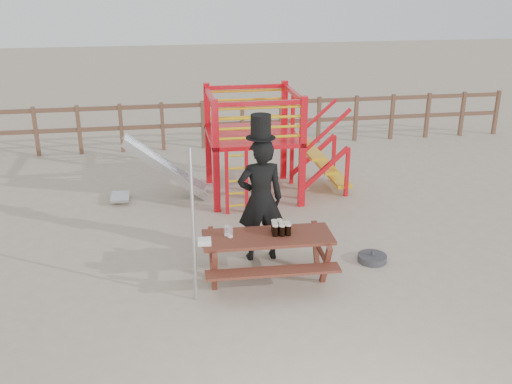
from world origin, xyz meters
TOP-DOWN VIEW (x-y plane):
  - ground at (0.00, 0.00)m, footprint 60.00×60.00m
  - back_fence at (0.00, 7.00)m, footprint 15.09×0.09m
  - playground_fort at (0.12, 3.58)m, footprint 4.71×1.84m
  - picnic_table at (-0.16, 0.13)m, footprint 1.86×1.32m
  - man_with_hat at (-0.14, 0.84)m, footprint 0.71×0.48m
  - metal_pole at (-1.21, -0.23)m, footprint 0.05×0.05m
  - parasol_base at (1.53, 0.42)m, footprint 0.44×0.44m
  - paper_bag at (-1.05, 0.01)m, footprint 0.19×0.15m
  - stout_pints at (0.03, 0.17)m, footprint 0.27×0.27m
  - empty_glasses at (-0.70, 0.20)m, footprint 0.12×0.15m

SIDE VIEW (x-z plane):
  - ground at x=0.00m, z-range 0.00..0.00m
  - parasol_base at x=1.53m, z-range -0.04..0.15m
  - picnic_table at x=-0.16m, z-range 0.09..0.80m
  - back_fence at x=0.00m, z-range 0.14..1.34m
  - paper_bag at x=-1.05m, z-range 0.70..0.78m
  - empty_glasses at x=-0.70m, z-range 0.70..0.85m
  - stout_pints at x=0.03m, z-range 0.70..0.88m
  - man_with_hat at x=-0.14m, z-range -0.12..2.15m
  - metal_pole at x=-1.21m, z-range 0.00..2.14m
  - playground_fort at x=0.12m, z-range 0.02..2.12m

